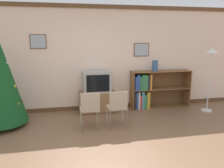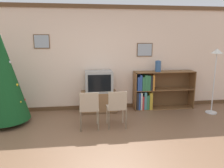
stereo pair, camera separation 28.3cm
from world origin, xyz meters
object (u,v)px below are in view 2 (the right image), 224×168
(folding_chair_left, at_px, (89,108))
(standing_lamp, at_px, (216,64))
(christmas_tree, at_px, (2,74))
(folding_chair_right, at_px, (117,107))
(bookshelf, at_px, (153,91))
(television, at_px, (99,81))
(tv_console, at_px, (99,102))
(vase, at_px, (158,66))

(folding_chair_left, xyz_separation_m, standing_lamp, (3.13, 0.61, 0.78))
(christmas_tree, bearing_deg, folding_chair_right, -13.46)
(bookshelf, relative_size, standing_lamp, 1.00)
(television, distance_m, folding_chair_right, 1.19)
(tv_console, height_order, television, television)
(tv_console, bearing_deg, bookshelf, 2.27)
(tv_console, xyz_separation_m, vase, (1.56, 0.03, 0.89))
(christmas_tree, bearing_deg, standing_lamp, 0.39)
(tv_console, bearing_deg, folding_chair_right, -75.37)
(christmas_tree, distance_m, folding_chair_left, 2.03)
(folding_chair_left, xyz_separation_m, bookshelf, (1.75, 1.17, 0.02))
(television, xyz_separation_m, standing_lamp, (2.84, -0.50, 0.46))
(vase, bearing_deg, tv_console, -178.86)
(standing_lamp, bearing_deg, bookshelf, 158.06)
(christmas_tree, bearing_deg, bookshelf, 9.36)
(television, distance_m, bookshelf, 1.49)
(television, bearing_deg, tv_console, 90.00)
(christmas_tree, distance_m, bookshelf, 3.68)
(tv_console, xyz_separation_m, bookshelf, (1.46, 0.06, 0.23))
(television, xyz_separation_m, bookshelf, (1.46, 0.06, -0.31))
(tv_console, height_order, folding_chair_left, folding_chair_left)
(christmas_tree, distance_m, folding_chair_right, 2.56)
(christmas_tree, relative_size, folding_chair_right, 2.75)
(bookshelf, bearing_deg, folding_chair_left, -146.22)
(christmas_tree, xyz_separation_m, television, (2.12, 0.53, -0.32))
(tv_console, bearing_deg, television, -90.00)
(tv_console, distance_m, folding_chair_right, 1.17)
(television, height_order, folding_chair_left, television)
(tv_console, distance_m, vase, 1.80)
(standing_lamp, bearing_deg, folding_chair_left, -168.94)
(folding_chair_right, bearing_deg, christmas_tree, 166.54)
(television, distance_m, vase, 1.60)
(television, relative_size, folding_chair_left, 0.84)
(bookshelf, distance_m, vase, 0.68)
(standing_lamp, bearing_deg, television, 170.08)
(folding_chair_right, height_order, vase, vase)
(tv_console, relative_size, vase, 3.17)
(vase, height_order, standing_lamp, standing_lamp)
(folding_chair_left, relative_size, folding_chair_right, 1.00)
(tv_console, xyz_separation_m, television, (0.00, -0.00, 0.53))
(bookshelf, bearing_deg, vase, -14.53)
(television, bearing_deg, standing_lamp, -9.92)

